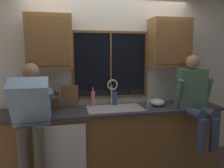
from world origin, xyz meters
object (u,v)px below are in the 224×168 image
at_px(person_standing, 31,116).
at_px(bottle_green_glass, 93,98).
at_px(cutting_board, 70,96).
at_px(bottle_tall_clear, 115,98).
at_px(person_sitting_on_counter, 195,96).
at_px(soap_dispenser, 149,106).
at_px(mixing_bowl, 157,102).
at_px(knife_block, 55,102).

distance_m(person_standing, bottle_green_glass, 0.96).
xyz_separation_m(cutting_board, bottle_tall_clear, (0.67, -0.02, -0.06)).
bearing_deg(person_sitting_on_counter, cutting_board, 164.31).
relative_size(person_standing, soap_dispenser, 9.50).
height_order(cutting_board, bottle_tall_clear, cutting_board).
relative_size(person_standing, cutting_board, 4.76).
distance_m(person_standing, cutting_board, 0.73).
bearing_deg(soap_dispenser, cutting_board, 158.48).
bearing_deg(person_standing, bottle_tall_clear, 24.78).
relative_size(soap_dispenser, bottle_green_glass, 0.57).
distance_m(cutting_board, mixing_bowl, 1.31).
distance_m(person_sitting_on_counter, mixing_bowl, 0.54).
bearing_deg(person_standing, cutting_board, 49.30).
relative_size(cutting_board, bottle_tall_clear, 1.28).
bearing_deg(bottle_green_glass, cutting_board, 174.75).
distance_m(person_standing, person_sitting_on_counter, 2.21).
distance_m(knife_block, soap_dispenser, 1.31).
height_order(person_sitting_on_counter, bottle_green_glass, person_sitting_on_counter).
bearing_deg(bottle_tall_clear, person_sitting_on_counter, -23.78).
bearing_deg(cutting_board, bottle_tall_clear, -1.71).
height_order(mixing_bowl, bottle_green_glass, bottle_green_glass).
xyz_separation_m(person_standing, person_sitting_on_counter, (2.20, 0.06, 0.13)).
height_order(soap_dispenser, bottle_tall_clear, bottle_tall_clear).
relative_size(person_standing, bottle_tall_clear, 6.08).
bearing_deg(person_sitting_on_counter, bottle_tall_clear, 156.22).
bearing_deg(bottle_green_glass, person_standing, -147.34).
bearing_deg(knife_block, cutting_board, 28.64).
height_order(person_standing, cutting_board, person_standing).
bearing_deg(cutting_board, soap_dispenser, -21.52).
relative_size(person_standing, bottle_green_glass, 5.41).
relative_size(soap_dispenser, bottle_tall_clear, 0.64).
height_order(bottle_green_glass, bottle_tall_clear, bottle_green_glass).
height_order(person_standing, mixing_bowl, person_standing).
bearing_deg(soap_dispenser, bottle_tall_clear, 134.41).
xyz_separation_m(mixing_bowl, bottle_tall_clear, (-0.61, 0.19, 0.06)).
distance_m(mixing_bowl, bottle_tall_clear, 0.64).
distance_m(knife_block, cutting_board, 0.24).
bearing_deg(person_standing, bottle_green_glass, 32.66).
distance_m(knife_block, bottle_tall_clear, 0.88).
bearing_deg(soap_dispenser, person_standing, -175.21).
relative_size(knife_block, bottle_tall_clear, 1.23).
xyz_separation_m(person_sitting_on_counter, bottle_tall_clear, (-1.06, 0.47, -0.08)).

